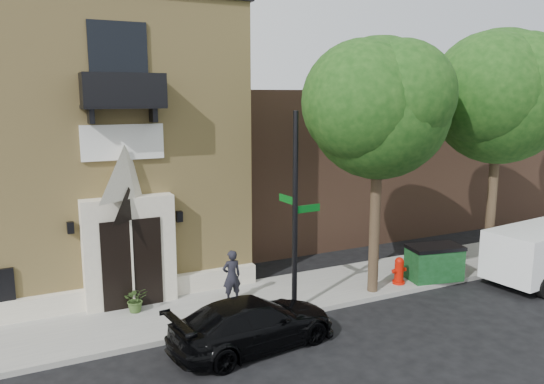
% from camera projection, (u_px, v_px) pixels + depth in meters
% --- Properties ---
extents(ground, '(120.00, 120.00, 0.00)m').
position_uv_depth(ground, '(194.00, 339.00, 13.69)').
color(ground, black).
rests_on(ground, ground).
extents(sidewalk, '(42.00, 3.00, 0.15)m').
position_uv_depth(sidewalk, '(211.00, 309.00, 15.43)').
color(sidewalk, gray).
rests_on(sidewalk, ground).
extents(church, '(12.20, 11.01, 9.30)m').
position_uv_depth(church, '(38.00, 141.00, 18.56)').
color(church, tan).
rests_on(church, ground).
extents(neighbour_building, '(18.00, 8.00, 6.40)m').
position_uv_depth(neighbour_building, '(368.00, 157.00, 26.27)').
color(neighbour_building, brown).
rests_on(neighbour_building, ground).
extents(street_tree_left, '(4.97, 4.38, 7.77)m').
position_uv_depth(street_tree_left, '(382.00, 107.00, 15.56)').
color(street_tree_left, '#38281C').
rests_on(street_tree_left, sidewalk).
extents(street_tree_mid, '(5.21, 4.64, 8.25)m').
position_uv_depth(street_tree_mid, '(503.00, 96.00, 17.68)').
color(street_tree_mid, '#38281C').
rests_on(street_tree_mid, sidewalk).
extents(black_sedan, '(4.54, 2.30, 1.26)m').
position_uv_depth(black_sedan, '(254.00, 323.00, 13.15)').
color(black_sedan, black).
rests_on(black_sedan, ground).
extents(street_sign, '(0.90, 0.90, 5.65)m').
position_uv_depth(street_sign, '(295.00, 213.00, 14.71)').
color(street_sign, black).
rests_on(street_sign, sidewalk).
extents(fire_hydrant, '(0.51, 0.41, 0.89)m').
position_uv_depth(fire_hydrant, '(399.00, 271.00, 17.22)').
color(fire_hydrant, '#BB1103').
rests_on(fire_hydrant, sidewalk).
extents(dumpster, '(1.93, 1.33, 1.16)m').
position_uv_depth(dumpster, '(434.00, 262.00, 17.61)').
color(dumpster, '#0F3815').
rests_on(dumpster, sidewalk).
extents(planter, '(0.70, 0.62, 0.73)m').
position_uv_depth(planter, '(136.00, 299.00, 15.00)').
color(planter, '#3C5927').
rests_on(planter, sidewalk).
extents(pedestrian_near, '(0.58, 0.39, 1.58)m').
position_uv_depth(pedestrian_near, '(232.00, 276.00, 15.65)').
color(pedestrian_near, black).
rests_on(pedestrian_near, sidewalk).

